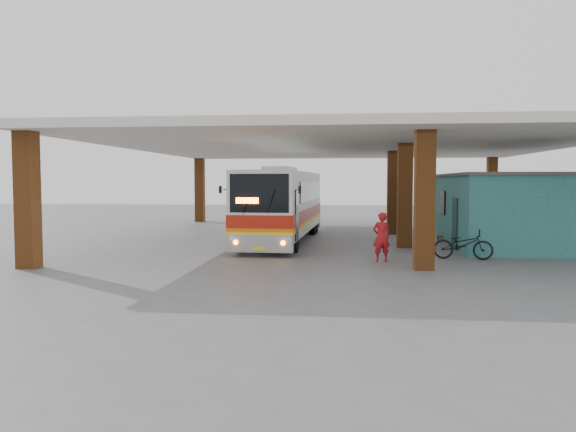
% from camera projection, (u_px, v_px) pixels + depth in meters
% --- Properties ---
extents(ground, '(90.00, 90.00, 0.00)m').
position_uv_depth(ground, '(331.00, 256.00, 20.91)').
color(ground, '#515154').
rests_on(ground, ground).
extents(brick_columns, '(20.10, 21.60, 4.35)m').
position_uv_depth(brick_columns, '(365.00, 194.00, 25.59)').
color(brick_columns, brown).
rests_on(brick_columns, ground).
extents(canopy_roof, '(21.00, 23.00, 0.30)m').
position_uv_depth(canopy_roof, '(345.00, 145.00, 27.03)').
color(canopy_roof, silver).
rests_on(canopy_roof, brick_columns).
extents(shop_building, '(5.20, 8.20, 3.11)m').
position_uv_depth(shop_building, '(509.00, 210.00, 24.00)').
color(shop_building, '#2B696D').
rests_on(shop_building, ground).
extents(coach_bus, '(2.88, 11.78, 3.41)m').
position_uv_depth(coach_bus, '(283.00, 205.00, 25.87)').
color(coach_bus, silver).
rests_on(coach_bus, ground).
extents(motorcycle, '(2.13, 1.04, 1.07)m').
position_uv_depth(motorcycle, '(463.00, 244.00, 19.87)').
color(motorcycle, black).
rests_on(motorcycle, ground).
extents(pedestrian, '(0.70, 0.54, 1.71)m').
position_uv_depth(pedestrian, '(381.00, 237.00, 19.31)').
color(pedestrian, red).
rests_on(pedestrian, ground).
extents(red_chair, '(0.45, 0.45, 0.84)m').
position_uv_depth(red_chair, '(444.00, 233.00, 25.98)').
color(red_chair, red).
rests_on(red_chair, ground).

